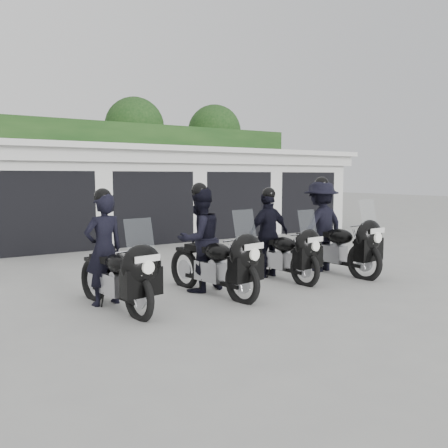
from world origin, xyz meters
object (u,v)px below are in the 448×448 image
police_bike_a (113,260)px  police_bike_d (327,230)px  police_bike_c (274,239)px  police_bike_b (207,246)px

police_bike_a → police_bike_d: 4.86m
police_bike_c → police_bike_d: (1.34, -0.15, 0.10)m
police_bike_c → police_bike_b: bearing=-174.1°
police_bike_a → police_bike_c: (3.51, 0.37, 0.03)m
police_bike_d → police_bike_a: bearing=177.6°
police_bike_b → police_bike_d: (3.12, 0.16, 0.05)m
police_bike_b → police_bike_c: size_ratio=1.06×
police_bike_a → police_bike_c: 3.53m
police_bike_a → police_bike_d: police_bike_d is taller
police_bike_a → police_bike_b: police_bike_b is taller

